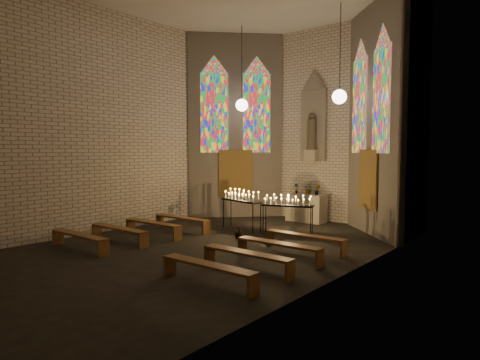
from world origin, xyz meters
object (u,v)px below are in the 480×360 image
at_px(aisle_flower_pot, 238,231).
at_px(votive_stand_left, 241,198).
at_px(altar, 306,208).
at_px(votive_stand_right, 288,203).

relative_size(aisle_flower_pot, votive_stand_left, 0.25).
distance_m(altar, votive_stand_left, 2.92).
bearing_deg(aisle_flower_pot, altar, 89.76).
bearing_deg(votive_stand_right, votive_stand_left, 171.19).
bearing_deg(aisle_flower_pot, votive_stand_left, 125.20).
distance_m(aisle_flower_pot, votive_stand_right, 1.78).
height_order(altar, votive_stand_right, votive_stand_right).
relative_size(altar, votive_stand_left, 0.82).
xyz_separation_m(altar, votive_stand_right, (0.78, -2.45, 0.49)).
distance_m(altar, aisle_flower_pot, 3.86).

